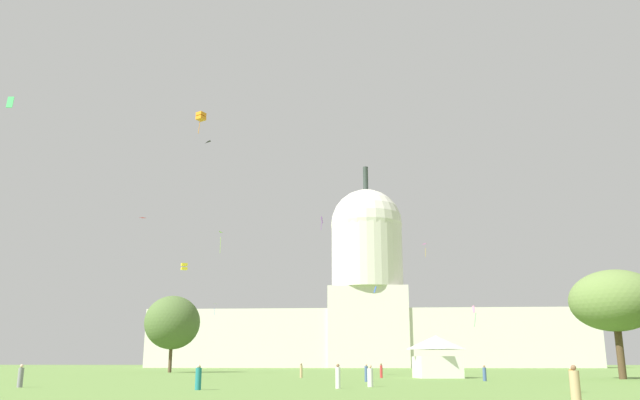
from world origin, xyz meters
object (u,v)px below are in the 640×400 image
Objects in this scene: tree_east_near at (614,301)px; person_orange_back_left at (572,381)px; kite_magenta_mid at (426,246)px; kite_red_mid at (143,220)px; person_tan_edge_east at (301,371)px; kite_violet_mid at (322,221)px; person_grey_back_right at (21,377)px; person_white_mid_left at (370,377)px; kite_orange_mid at (201,117)px; person_red_edge_west at (381,371)px; person_olive_near_tree_west at (199,372)px; person_denim_lawn_far_left at (366,373)px; event_tent at (437,357)px; person_denim_deep_crowd at (485,374)px; capitol_building at (368,306)px; person_white_aisle_center at (338,377)px; kite_yellow_mid at (184,267)px; kite_blue_low at (375,290)px; kite_white_low at (213,306)px; person_teal_front_center at (198,378)px; kite_green_mid at (10,102)px; kite_black_mid at (211,143)px; kite_lime_mid at (222,236)px; kite_pink_low at (474,312)px; person_tan_mid_right at (575,386)px.

tree_east_near reaches higher than person_orange_back_left.
kite_magenta_mid reaches higher than kite_red_mid.
tree_east_near is at bearing -132.28° from person_tan_edge_east.
kite_violet_mid is 2.51× the size of kite_red_mid.
person_grey_back_right is 39.99m from person_orange_back_left.
kite_orange_mid is at bearing 82.72° from person_white_mid_left.
person_red_edge_west is at bearing 127.11° from kite_magenta_mid.
person_olive_near_tree_west is 22.24m from person_denim_lawn_far_left.
event_tent is 18.05m from person_denim_lawn_far_left.
person_olive_near_tree_west reaches higher than person_orange_back_left.
capitol_building is at bearing -138.31° from person_denim_deep_crowd.
kite_red_mid is (-52.54, 43.68, 26.52)m from person_denim_deep_crowd.
kite_yellow_mid reaches higher than person_white_aisle_center.
person_tan_edge_east is 0.58× the size of kite_orange_mid.
kite_blue_low is 25.27m from kite_violet_mid.
kite_blue_low is at bearing 114.85° from person_orange_back_left.
kite_red_mid is at bearing -29.90° from person_red_edge_west.
person_tan_edge_east is 1.04× the size of person_white_mid_left.
person_denim_deep_crowd is 0.64× the size of kite_white_low.
tree_east_near reaches higher than person_olive_near_tree_west.
kite_white_low reaches higher than person_olive_near_tree_west.
person_red_edge_west is at bearing -77.27° from person_olive_near_tree_west.
person_teal_front_center is at bearing -8.57° from person_denim_deep_crowd.
kite_blue_low is at bearing -91.59° from kite_violet_mid.
kite_green_mid reaches higher than person_red_edge_west.
kite_black_mid is 39.67m from kite_lime_mid.
kite_pink_low is 3.20× the size of kite_red_mid.
person_denim_lawn_far_left is 0.41× the size of kite_lime_mid.
capitol_building is at bearing -26.43° from kite_lime_mid.
kite_magenta_mid reaches higher than kite_pink_low.
kite_magenta_mid is at bearing -54.36° from person_tan_edge_east.
kite_yellow_mid is at bearing -97.11° from person_denim_deep_crowd.
person_denim_lawn_far_left is 1.45× the size of kite_red_mid.
kite_magenta_mid reaches higher than kite_white_low.
kite_green_mid reaches higher than person_teal_front_center.
kite_green_mid is at bearing 122.18° from person_olive_near_tree_west.
kite_yellow_mid is (-23.35, -22.08, -12.94)m from kite_violet_mid.
capitol_building reaches higher than kite_red_mid.
kite_violet_mid is (-18.81, 102.28, 30.63)m from person_tan_mid_right.
person_tan_edge_east is 16.42m from person_denim_lawn_far_left.
person_grey_back_right is (-35.07, -31.86, -1.71)m from event_tent.
person_olive_near_tree_west is 32.37m from person_denim_deep_crowd.
event_tent is at bearing -101.76° from person_white_aisle_center.
kite_red_mid reaches higher than person_orange_back_left.
kite_blue_low is at bearing -18.36° from kite_yellow_mid.
kite_green_mid reaches higher than kite_lime_mid.
event_tent is 40.82m from person_teal_front_center.
event_tent is 5.31× the size of kite_blue_low.
capitol_building is 190.60m from person_tan_mid_right.
kite_blue_low is (21.33, 42.76, 14.06)m from person_olive_near_tree_west.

